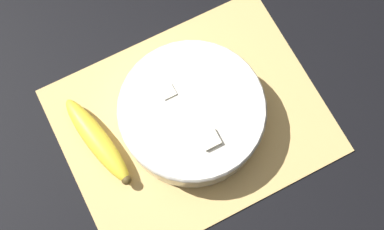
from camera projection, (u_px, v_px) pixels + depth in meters
The scene contains 4 objects.
ground_plane at pixel (192, 121), 0.93m from camera, with size 6.00×6.00×0.00m, color black.
bamboo_mat_center at pixel (192, 120), 0.93m from camera, with size 0.45×0.35×0.01m.
fruit_salad_bowl at pixel (192, 113), 0.89m from camera, with size 0.25×0.25×0.08m.
whole_banana at pixel (98, 141), 0.90m from camera, with size 0.07×0.18×0.04m.
Camera 1 is at (-0.13, -0.24, 0.89)m, focal length 50.00 mm.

